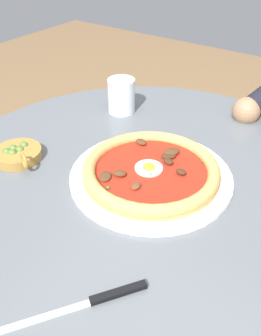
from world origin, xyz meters
TOP-DOWN VIEW (x-y plane):
  - dining_table at (0.00, 0.00)m, footprint 0.88×0.88m
  - pizza_on_plate at (0.00, 0.00)m, footprint 0.31×0.31m
  - water_glass at (-0.21, 0.20)m, footprint 0.07×0.07m
  - steak_knife at (0.09, -0.27)m, footprint 0.13×0.18m
  - olive_pan at (-0.26, -0.10)m, footprint 0.12×0.10m

SIDE VIEW (x-z plane):
  - dining_table at x=0.00m, z-range 0.19..0.91m
  - steak_knife at x=0.09m, z-range 0.73..0.73m
  - olive_pan at x=-0.26m, z-range 0.72..0.76m
  - pizza_on_plate at x=0.00m, z-range 0.73..0.76m
  - water_glass at x=-0.21m, z-range 0.72..0.81m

